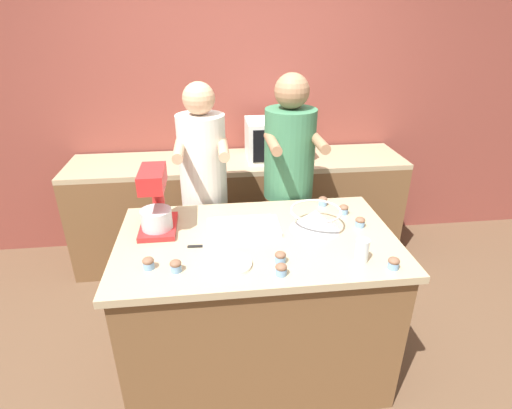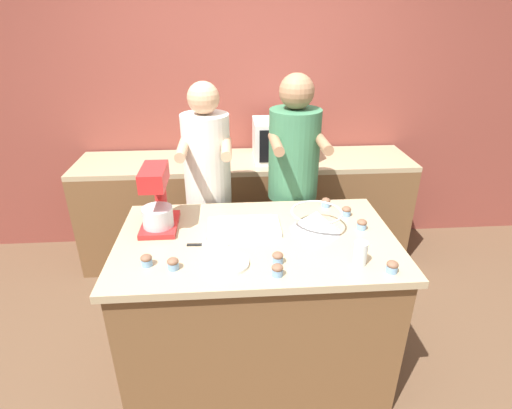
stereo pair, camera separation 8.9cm
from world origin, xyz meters
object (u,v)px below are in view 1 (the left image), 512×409
object	(u,v)px
baking_tray	(244,226)
knife	(206,246)
person_left	(205,199)
cupcake_2	(280,257)
cupcake_4	(344,209)
person_right	(288,192)
cupcake_1	(394,263)
cupcake_7	(281,269)
cupcake_3	(360,222)
stand_mixer	(156,204)
cupcake_0	(176,266)
small_plate	(232,264)
cupcake_5	(148,263)
cupcake_6	(323,201)
drinking_glass	(362,251)
microwave_oven	(276,139)
mixing_bowl	(315,219)

from	to	relation	value
baking_tray	knife	world-z (taller)	baking_tray
person_left	cupcake_2	bearing A→B (deg)	-67.45
baking_tray	cupcake_4	world-z (taller)	cupcake_4
person_left	person_right	xyz separation A→B (m)	(0.58, 0.00, 0.02)
cupcake_1	cupcake_7	size ratio (longest dim) A/B	1.00
cupcake_4	knife	bearing A→B (deg)	-161.50
cupcake_3	stand_mixer	bearing A→B (deg)	174.74
person_left	person_right	distance (m)	0.58
cupcake_2	knife	bearing A→B (deg)	152.31
cupcake_0	cupcake_1	xyz separation A→B (m)	(1.03, -0.10, 0.00)
person_left	cupcake_1	bearing A→B (deg)	-48.17
cupcake_3	baking_tray	bearing A→B (deg)	175.70
knife	cupcake_4	bearing A→B (deg)	18.50
small_plate	cupcake_3	world-z (taller)	cupcake_3
person_left	cupcake_5	size ratio (longest dim) A/B	27.49
small_plate	cupcake_0	bearing A→B (deg)	-176.56
stand_mixer	cupcake_6	world-z (taller)	stand_mixer
cupcake_5	cupcake_6	world-z (taller)	same
drinking_glass	knife	size ratio (longest dim) A/B	0.55
microwave_oven	cupcake_2	xyz separation A→B (m)	(-0.23, -1.55, -0.13)
small_plate	cupcake_4	xyz separation A→B (m)	(0.71, 0.47, 0.02)
cupcake_2	cupcake_3	world-z (taller)	same
microwave_oven	cupcake_7	bearing A→B (deg)	-98.35
cupcake_1	cupcake_4	distance (m)	0.59
cupcake_4	cupcake_7	bearing A→B (deg)	-130.39
stand_mixer	cupcake_7	world-z (taller)	stand_mixer
cupcake_3	cupcake_6	world-z (taller)	same
drinking_glass	small_plate	size ratio (longest dim) A/B	0.63
drinking_glass	microwave_oven	bearing A→B (deg)	96.10
cupcake_0	cupcake_2	world-z (taller)	same
cupcake_6	person_right	bearing A→B (deg)	120.12
baking_tray	cupcake_1	xyz separation A→B (m)	(0.68, -0.47, 0.01)
mixing_bowl	baking_tray	size ratio (longest dim) A/B	0.71
cupcake_4	drinking_glass	bearing A→B (deg)	-98.53
knife	cupcake_3	world-z (taller)	cupcake_3
small_plate	cupcake_0	world-z (taller)	cupcake_0
stand_mixer	cupcake_2	world-z (taller)	stand_mixer
person_left	mixing_bowl	xyz separation A→B (m)	(0.62, -0.58, 0.11)
person_right	mixing_bowl	bearing A→B (deg)	-86.11
knife	cupcake_5	size ratio (longest dim) A/B	3.65
person_right	mixing_bowl	size ratio (longest dim) A/B	5.93
person_right	knife	xyz separation A→B (m)	(-0.58, -0.70, 0.03)
baking_tray	cupcake_7	bearing A→B (deg)	-73.47
mixing_bowl	cupcake_4	xyz separation A→B (m)	(0.22, 0.16, -0.03)
cupcake_0	cupcake_1	bearing A→B (deg)	-5.57
stand_mixer	small_plate	bearing A→B (deg)	-46.17
microwave_oven	cupcake_1	distance (m)	1.70
person_left	knife	bearing A→B (deg)	-89.58
stand_mixer	cupcake_3	world-z (taller)	stand_mixer
stand_mixer	cupcake_3	distance (m)	1.15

